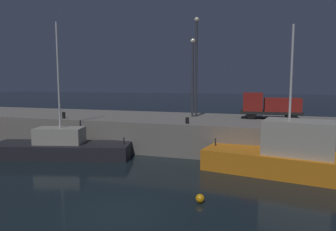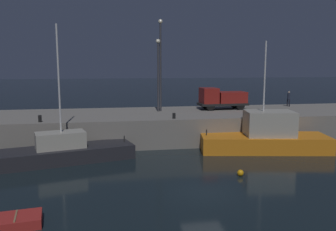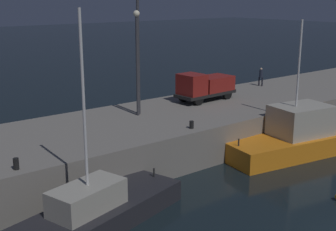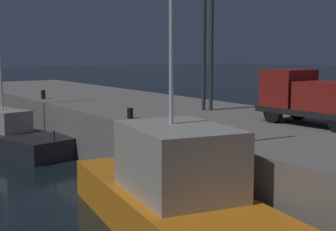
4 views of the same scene
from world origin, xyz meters
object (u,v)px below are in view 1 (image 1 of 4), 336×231
(lamp_post_east, at_px, (196,60))
(bollard_central, at_px, (64,115))
(utility_truck, at_px, (270,105))
(mooring_buoy_mid, at_px, (200,198))
(bollard_west, at_px, (187,120))
(fishing_trawler_red, at_px, (292,155))
(lamp_post_west, at_px, (193,71))
(fishing_boat_orange, at_px, (62,147))

(lamp_post_east, height_order, bollard_central, lamp_post_east)
(lamp_post_east, xyz_separation_m, utility_truck, (6.64, 0.29, -4.11))
(mooring_buoy_mid, distance_m, lamp_post_east, 16.35)
(mooring_buoy_mid, distance_m, bollard_west, 9.70)
(fishing_trawler_red, xyz_separation_m, lamp_post_west, (-8.26, 7.52, 5.67))
(fishing_boat_orange, bearing_deg, lamp_post_west, 43.80)
(lamp_post_west, distance_m, utility_truck, 7.60)
(mooring_buoy_mid, bearing_deg, lamp_post_east, 103.53)
(mooring_buoy_mid, relative_size, lamp_post_west, 0.06)
(mooring_buoy_mid, relative_size, lamp_post_east, 0.05)
(fishing_boat_orange, distance_m, mooring_buoy_mid, 13.41)
(lamp_post_west, bearing_deg, bollard_west, -81.38)
(fishing_trawler_red, relative_size, lamp_post_east, 1.22)
(fishing_trawler_red, height_order, bollard_central, fishing_trawler_red)
(lamp_post_east, bearing_deg, fishing_boat_orange, -136.19)
(utility_truck, height_order, bollard_central, utility_truck)
(utility_truck, bearing_deg, mooring_buoy_mid, -102.84)
(mooring_buoy_mid, xyz_separation_m, lamp_post_west, (-3.65, 13.76, 6.68))
(fishing_boat_orange, xyz_separation_m, lamp_post_west, (8.54, 8.19, 6.11))
(fishing_boat_orange, relative_size, lamp_post_east, 1.20)
(utility_truck, bearing_deg, lamp_post_west, -175.37)
(fishing_boat_orange, relative_size, utility_truck, 2.10)
(bollard_west, bearing_deg, bollard_central, -179.59)
(utility_truck, distance_m, bollard_central, 18.46)
(lamp_post_west, bearing_deg, fishing_trawler_red, -42.33)
(lamp_post_west, xyz_separation_m, bollard_central, (-10.68, -4.97, -4.00))
(fishing_trawler_red, bearing_deg, utility_truck, 99.43)
(mooring_buoy_mid, height_order, lamp_post_east, lamp_post_east)
(lamp_post_west, bearing_deg, fishing_boat_orange, -136.20)
(mooring_buoy_mid, bearing_deg, bollard_central, 148.48)
(mooring_buoy_mid, height_order, lamp_post_west, lamp_post_west)
(fishing_trawler_red, bearing_deg, bollard_west, 160.66)
(utility_truck, xyz_separation_m, bollard_central, (-17.60, -5.53, -0.90))
(fishing_boat_orange, xyz_separation_m, lamp_post_east, (8.82, 8.46, 7.12))
(lamp_post_east, bearing_deg, utility_truck, 2.52)
(lamp_post_west, bearing_deg, utility_truck, 4.63)
(fishing_trawler_red, xyz_separation_m, fishing_boat_orange, (-16.80, -0.67, -0.45))
(fishing_boat_orange, distance_m, lamp_post_west, 13.32)
(fishing_trawler_red, bearing_deg, mooring_buoy_mid, -126.45)
(lamp_post_east, bearing_deg, fishing_trawler_red, -44.31)
(fishing_boat_orange, bearing_deg, bollard_central, 123.58)
(mooring_buoy_mid, xyz_separation_m, utility_truck, (3.26, 14.32, 3.58))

